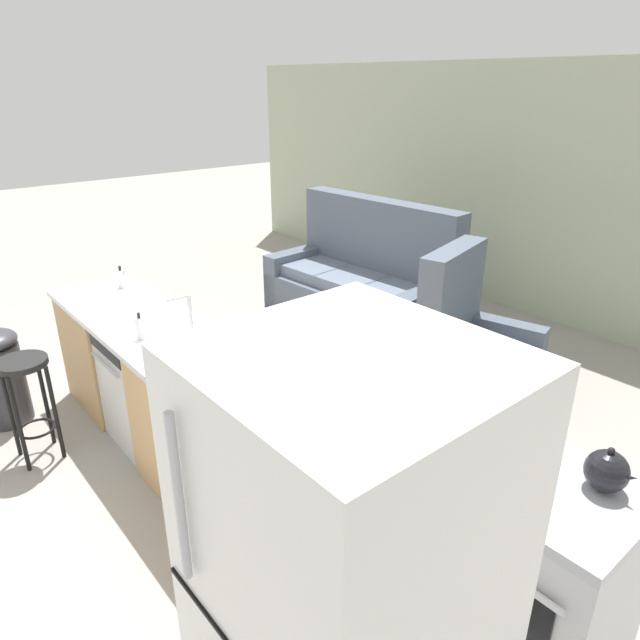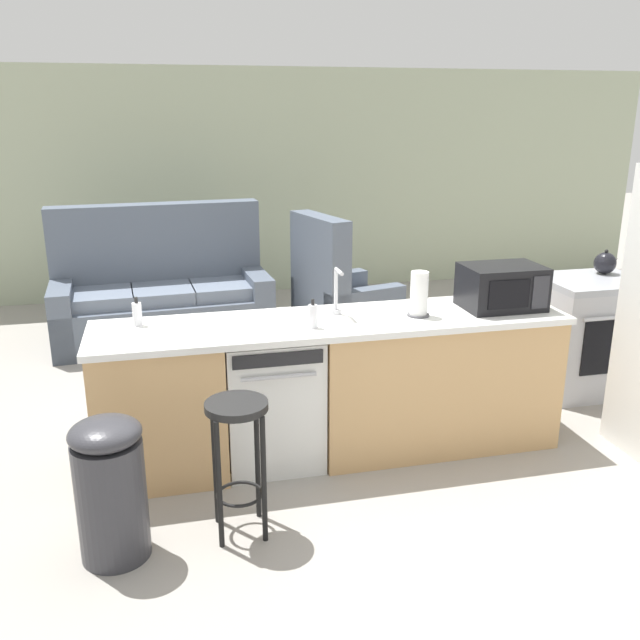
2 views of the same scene
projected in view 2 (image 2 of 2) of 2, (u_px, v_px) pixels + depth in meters
ground_plane at (310, 453)px, 4.39m from camera, size 24.00×24.00×0.00m
wall_back at (257, 183)px, 7.97m from camera, size 10.00×0.06×2.60m
kitchen_counter at (347, 390)px, 4.32m from camera, size 2.94×0.66×0.90m
dishwasher at (271, 397)px, 4.21m from camera, size 0.58×0.61×0.84m
stove_range at (588, 335)px, 5.29m from camera, size 0.76×0.68×0.90m
microwave at (502, 287)px, 4.36m from camera, size 0.50×0.37×0.28m
sink_faucet at (336, 294)px, 4.22m from camera, size 0.07×0.17×0.30m
paper_towel_roll at (419, 294)px, 4.19m from camera, size 0.14×0.14×0.28m
soap_bottle at (313, 316)px, 3.97m from camera, size 0.06×0.06×0.18m
dish_soap_bottle at (137, 314)px, 4.02m from camera, size 0.06×0.06×0.18m
kettle at (605, 263)px, 5.28m from camera, size 0.21×0.17×0.19m
bar_stool at (238, 439)px, 3.43m from camera, size 0.32×0.32×0.74m
trash_bin at (111, 488)px, 3.28m from camera, size 0.35×0.35×0.74m
couch at (162, 297)px, 6.55m from camera, size 2.06×1.03×1.27m
armchair at (338, 302)px, 6.55m from camera, size 0.99×1.02×1.20m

